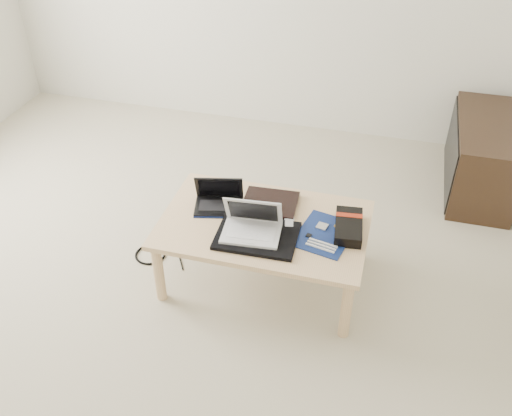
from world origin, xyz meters
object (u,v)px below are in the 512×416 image
(media_cabinet, at_px, (481,156))
(white_laptop, at_px, (252,225))
(netbook, at_px, (219,200))
(gpu_box, at_px, (348,227))
(coffee_table, at_px, (264,230))

(media_cabinet, relative_size, white_laptop, 2.87)
(media_cabinet, height_order, netbook, netbook)
(media_cabinet, height_order, gpu_box, media_cabinet)
(netbook, height_order, gpu_box, netbook)
(netbook, distance_m, white_laptop, 0.31)
(media_cabinet, xyz_separation_m, gpu_box, (-0.75, -1.22, 0.18))
(media_cabinet, bearing_deg, white_laptop, -131.62)
(media_cabinet, distance_m, netbook, 1.90)
(coffee_table, height_order, gpu_box, gpu_box)
(coffee_table, bearing_deg, media_cabinet, 46.76)
(coffee_table, xyz_separation_m, media_cabinet, (1.19, 1.27, -0.10))
(netbook, height_order, white_laptop, white_laptop)
(white_laptop, distance_m, gpu_box, 0.50)
(coffee_table, relative_size, media_cabinet, 1.22)
(netbook, relative_size, gpu_box, 1.02)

